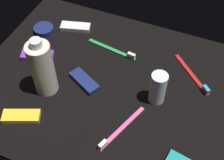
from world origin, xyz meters
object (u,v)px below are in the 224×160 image
(bodywash_bottle, at_px, (42,68))
(toothbrush_red, at_px, (194,76))
(snack_bar_white, at_px, (75,27))
(deodorant_stick, at_px, (158,88))
(toothbrush_pink, at_px, (119,130))
(cream_tin_left, at_px, (44,29))
(snack_bar_yellow, at_px, (21,116))
(toothbrush_green, at_px, (115,50))
(snack_bar_purple, at_px, (37,55))
(snack_bar_navy, at_px, (84,81))

(bodywash_bottle, xyz_separation_m, toothbrush_red, (-0.40, -0.21, -0.08))
(bodywash_bottle, distance_m, toothbrush_red, 0.46)
(toothbrush_red, distance_m, snack_bar_white, 0.45)
(deodorant_stick, distance_m, toothbrush_pink, 0.16)
(toothbrush_pink, bearing_deg, cream_tin_left, -34.32)
(deodorant_stick, bearing_deg, snack_bar_yellow, 32.51)
(toothbrush_green, bearing_deg, snack_bar_purple, 28.84)
(toothbrush_green, xyz_separation_m, snack_bar_yellow, (0.14, 0.34, 0.00))
(snack_bar_purple, distance_m, cream_tin_left, 0.12)
(toothbrush_pink, bearing_deg, snack_bar_white, -47.43)
(snack_bar_yellow, distance_m, snack_bar_white, 0.40)
(snack_bar_navy, height_order, snack_bar_purple, same)
(bodywash_bottle, relative_size, snack_bar_white, 1.88)
(snack_bar_purple, bearing_deg, deodorant_stick, 158.62)
(cream_tin_left, bearing_deg, snack_bar_purple, 111.19)
(deodorant_stick, relative_size, cream_tin_left, 1.52)
(deodorant_stick, xyz_separation_m, toothbrush_red, (-0.08, -0.13, -0.05))
(snack_bar_navy, relative_size, snack_bar_yellow, 1.00)
(snack_bar_yellow, relative_size, snack_bar_white, 1.00)
(deodorant_stick, distance_m, snack_bar_white, 0.41)
(toothbrush_pink, distance_m, cream_tin_left, 0.48)
(deodorant_stick, bearing_deg, toothbrush_green, -35.89)
(toothbrush_red, bearing_deg, bodywash_bottle, 28.26)
(toothbrush_red, height_order, snack_bar_white, toothbrush_red)
(bodywash_bottle, distance_m, toothbrush_pink, 0.28)
(toothbrush_red, height_order, cream_tin_left, toothbrush_red)
(snack_bar_yellow, bearing_deg, toothbrush_red, -163.54)
(snack_bar_yellow, xyz_separation_m, cream_tin_left, (0.13, -0.34, 0.00))
(toothbrush_green, distance_m, snack_bar_white, 0.18)
(toothbrush_pink, xyz_separation_m, snack_bar_white, (0.30, -0.33, 0.00))
(toothbrush_pink, height_order, snack_bar_purple, toothbrush_pink)
(bodywash_bottle, distance_m, snack_bar_white, 0.29)
(bodywash_bottle, xyz_separation_m, toothbrush_green, (-0.13, -0.22, -0.08))
(deodorant_stick, bearing_deg, cream_tin_left, -15.85)
(toothbrush_red, height_order, snack_bar_yellow, toothbrush_red)
(snack_bar_white, distance_m, snack_bar_purple, 0.18)
(snack_bar_yellow, height_order, snack_bar_white, same)
(snack_bar_navy, xyz_separation_m, snack_bar_yellow, (0.11, 0.18, 0.00))
(snack_bar_purple, xyz_separation_m, cream_tin_left, (0.05, -0.12, 0.00))
(snack_bar_white, xyz_separation_m, cream_tin_left, (0.10, 0.06, 0.00))
(toothbrush_green, bearing_deg, snack_bar_yellow, 68.07)
(deodorant_stick, height_order, toothbrush_red, deodorant_stick)
(bodywash_bottle, xyz_separation_m, snack_bar_navy, (-0.09, -0.06, -0.08))
(toothbrush_red, relative_size, snack_bar_white, 1.33)
(snack_bar_navy, bearing_deg, snack_bar_purple, 14.91)
(toothbrush_red, distance_m, snack_bar_yellow, 0.53)
(snack_bar_navy, bearing_deg, deodorant_stick, -147.03)
(toothbrush_green, bearing_deg, toothbrush_pink, 114.95)
(snack_bar_yellow, relative_size, cream_tin_left, 1.50)
(bodywash_bottle, bearing_deg, toothbrush_pink, 168.03)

